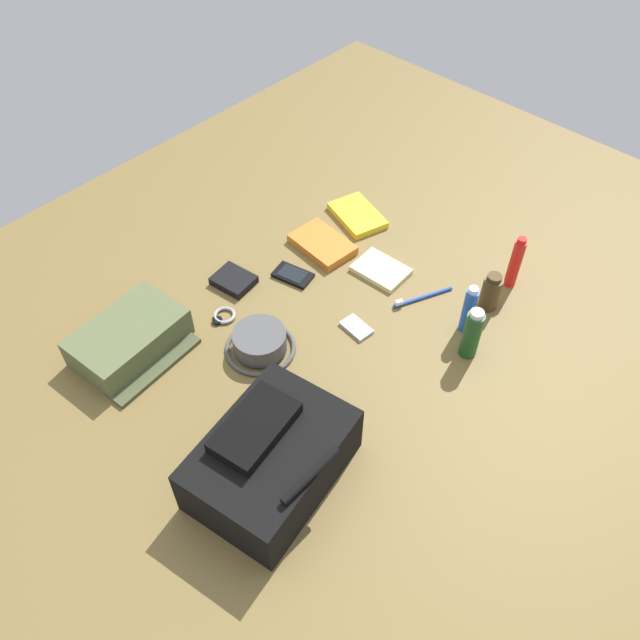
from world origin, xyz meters
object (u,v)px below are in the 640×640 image
toiletry_pouch (130,339)px  shampoo_bottle (472,334)px  travel_guidebook (322,245)px  media_player (356,328)px  cell_phone (293,275)px  wristwatch (224,316)px  deodorant_spray (469,310)px  paperback_novel (357,216)px  backpack (271,458)px  sunscreen_spray (515,263)px  cologne_bottle (491,292)px  wallet (234,280)px  notepad (381,270)px  toothbrush (420,298)px  bucket_hat (260,343)px

toiletry_pouch → shampoo_bottle: bearing=132.1°
travel_guidebook → media_player: travel_guidebook is taller
cell_phone → wristwatch: cell_phone is taller
deodorant_spray → paperback_novel: size_ratio=0.75×
paperback_novel → deodorant_spray: bearing=73.4°
backpack → cell_phone: bearing=-139.6°
sunscreen_spray → cell_phone: 0.62m
paperback_novel → wristwatch: size_ratio=2.90×
cologne_bottle → travel_guidebook: cologne_bottle is taller
sunscreen_spray → travel_guidebook: (0.25, -0.49, -0.07)m
wallet → notepad: 0.42m
toiletry_pouch → toothbrush: 0.79m
bucket_hat → travel_guidebook: size_ratio=0.95×
toiletry_pouch → toothbrush: bearing=145.9°
toiletry_pouch → sunscreen_spray: (-0.87, 0.59, 0.04)m
travel_guidebook → notepad: (-0.04, 0.20, -0.00)m
deodorant_spray → travel_guidebook: bearing=-87.3°
shampoo_bottle → cell_phone: shampoo_bottle is taller
travel_guidebook → toothbrush: (-0.03, 0.34, -0.01)m
backpack → toiletry_pouch: backpack is taller
deodorant_spray → toothbrush: deodorant_spray is taller
toiletry_pouch → wristwatch: toiletry_pouch is taller
cologne_bottle → paperback_novel: size_ratio=0.57×
shampoo_bottle → sunscreen_spray: bearing=-169.1°
wallet → wristwatch: bearing=27.9°
cologne_bottle → notepad: size_ratio=0.78×
paperback_novel → toothbrush: (0.15, 0.36, -0.00)m
bucket_hat → backpack: bearing=50.6°
toothbrush → notepad: toothbrush is taller
sunscreen_spray → travel_guidebook: 0.56m
bucket_hat → media_player: size_ratio=2.08×
toiletry_pouch → travel_guidebook: toiletry_pouch is taller
cologne_bottle → shampoo_bottle: 0.18m
shampoo_bottle → cologne_bottle: bearing=-162.9°
toiletry_pouch → cologne_bottle: 0.96m
notepad → cell_phone: bearing=-45.4°
wristwatch → travel_guidebook: bearing=179.3°
bucket_hat → media_player: 0.26m
shampoo_bottle → wristwatch: size_ratio=2.22×
toothbrush → wristwatch: bearing=-40.0°
wristwatch → wallet: size_ratio=0.65×
bucket_hat → cell_phone: bucket_hat is taller
backpack → media_player: backpack is taller
paperback_novel → wristwatch: (0.56, 0.01, -0.00)m
bucket_hat → toothbrush: size_ratio=1.09×
cologne_bottle → toothbrush: size_ratio=0.69×
bucket_hat → notepad: (-0.44, 0.05, -0.02)m
travel_guidebook → wallet: 0.29m
cologne_bottle → cell_phone: 0.55m
deodorant_spray → cell_phone: (0.17, -0.47, -0.07)m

